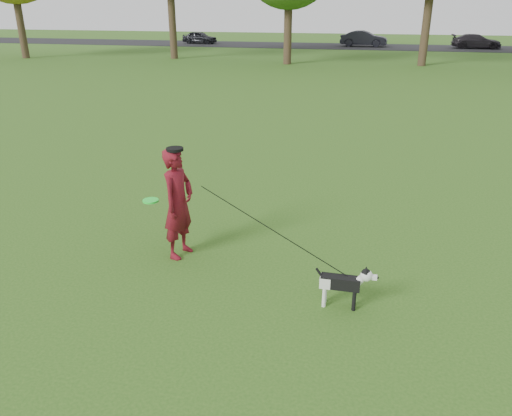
% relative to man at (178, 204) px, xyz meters
% --- Properties ---
extents(ground, '(120.00, 120.00, 0.00)m').
position_rel_man_xyz_m(ground, '(1.21, -0.31, -0.82)').
color(ground, '#285116').
rests_on(ground, ground).
extents(road, '(120.00, 7.00, 0.02)m').
position_rel_man_xyz_m(road, '(1.21, 39.69, -0.81)').
color(road, black).
rests_on(road, ground).
extents(man, '(0.50, 0.66, 1.63)m').
position_rel_man_xyz_m(man, '(0.00, 0.00, 0.00)').
color(man, '#520B1C').
rests_on(man, ground).
extents(dog, '(0.76, 0.15, 0.58)m').
position_rel_man_xyz_m(dog, '(2.46, -0.86, -0.46)').
color(dog, black).
rests_on(dog, ground).
extents(car_left, '(3.32, 1.70, 1.08)m').
position_rel_man_xyz_m(car_left, '(-13.48, 39.69, -0.25)').
color(car_left, black).
rests_on(car_left, road).
extents(car_mid, '(4.00, 1.64, 1.29)m').
position_rel_man_xyz_m(car_mid, '(1.33, 39.69, -0.15)').
color(car_mid, black).
rests_on(car_mid, road).
extents(car_right, '(3.91, 1.68, 1.12)m').
position_rel_man_xyz_m(car_right, '(10.37, 39.69, -0.23)').
color(car_right, black).
rests_on(car_right, road).
extents(man_held_items, '(3.06, 0.97, 1.26)m').
position_rel_man_xyz_m(man_held_items, '(1.47, -0.45, -0.06)').
color(man_held_items, '#20FF38').
rests_on(man_held_items, ground).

